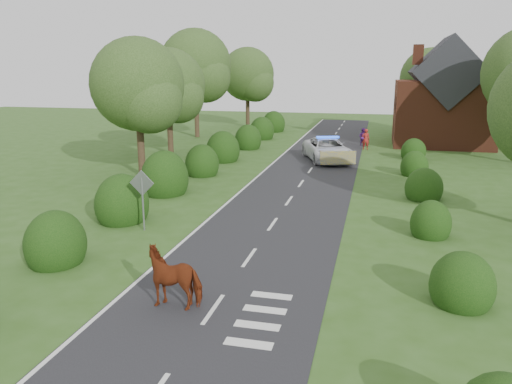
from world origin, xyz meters
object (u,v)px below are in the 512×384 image
(pedestrian_purple, at_px, (363,137))
(police_van, at_px, (327,150))
(cow, at_px, (176,280))
(road_sign, at_px, (142,191))
(pedestrian_red, at_px, (366,139))

(pedestrian_purple, bearing_deg, police_van, 106.73)
(cow, bearing_deg, pedestrian_purple, 168.17)
(police_van, height_order, pedestrian_purple, police_van)
(cow, distance_m, police_van, 23.82)
(road_sign, height_order, pedestrian_red, road_sign)
(road_sign, xyz_separation_m, pedestrian_red, (8.23, 23.78, -0.80))
(cow, xyz_separation_m, police_van, (1.85, 23.75, 0.11))
(cow, height_order, pedestrian_purple, pedestrian_purple)
(road_sign, bearing_deg, pedestrian_purple, 72.89)
(road_sign, distance_m, police_van, 18.79)
(police_van, relative_size, pedestrian_red, 3.77)
(road_sign, relative_size, cow, 1.27)
(cow, height_order, police_van, police_van)
(road_sign, height_order, police_van, road_sign)
(road_sign, relative_size, pedestrian_purple, 1.64)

